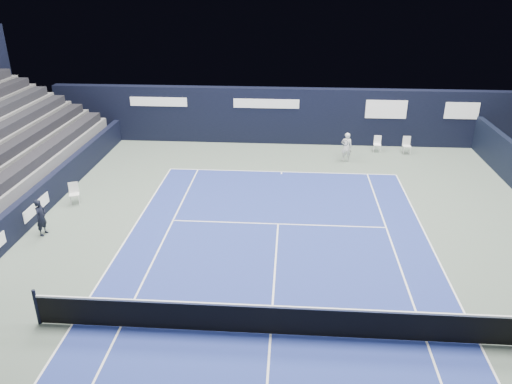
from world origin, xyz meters
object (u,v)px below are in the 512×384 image
Objects in this scene: folding_chair_back_b at (407,144)px; tennis_player at (346,147)px; line_judge_chair at (74,192)px; tennis_net at (271,319)px; folding_chair_back_a at (378,141)px.

folding_chair_back_b is 3.63m from tennis_player.
line_judge_chair is at bearing -153.39° from tennis_player.
folding_chair_back_b is at bearing 23.42° from tennis_player.
tennis_net reaches higher than folding_chair_back_b.
folding_chair_back_a is 0.07× the size of tennis_net.
tennis_player is (-1.83, -1.70, 0.19)m from folding_chair_back_a.
tennis_net reaches higher than folding_chair_back_a.
tennis_player is (3.23, 13.65, 0.25)m from tennis_net.
tennis_player is at bearing 76.67° from tennis_net.
tennis_net reaches higher than line_judge_chair.
tennis_net is at bearing -101.70° from folding_chair_back_a.
folding_chair_back_b is 1.03× the size of line_judge_chair.
tennis_player reaches higher than line_judge_chair.
line_judge_chair is 0.07× the size of tennis_net.
folding_chair_back_a is 1.52m from folding_chair_back_b.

